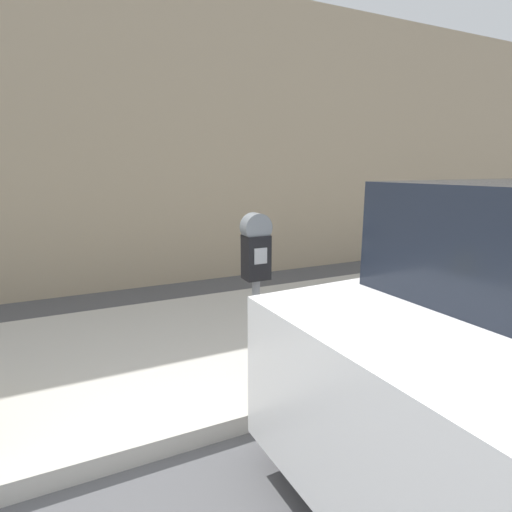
% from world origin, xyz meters
% --- Properties ---
extents(sidewalk, '(24.00, 2.80, 0.14)m').
position_xyz_m(sidewalk, '(0.00, 2.20, 0.07)').
color(sidewalk, '#BCB7AD').
rests_on(sidewalk, ground_plane).
extents(building_facade, '(24.00, 0.30, 4.62)m').
position_xyz_m(building_facade, '(0.00, 4.97, 2.31)').
color(building_facade, tan).
rests_on(building_facade, ground_plane).
extents(parking_meter, '(0.20, 0.15, 1.42)m').
position_xyz_m(parking_meter, '(0.46, 0.97, 1.19)').
color(parking_meter, slate).
rests_on(parking_meter, sidewalk).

